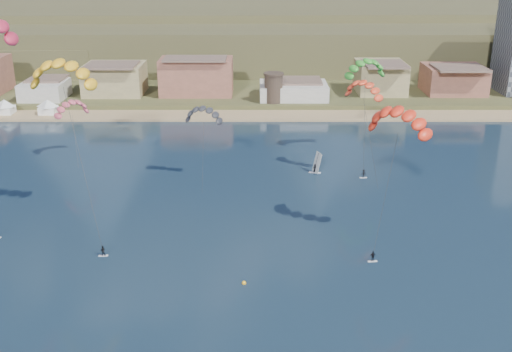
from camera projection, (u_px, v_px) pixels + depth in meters
The scene contains 13 objects.
ground at pixel (256, 351), 72.54m from camera, with size 2400.00×2400.00×0.00m, color black.
beach at pixel (256, 115), 171.62m from camera, with size 2200.00×12.00×0.90m.
foothills at pixel (304, 26), 286.80m from camera, with size 940.00×210.00×18.00m.
town at pixel (123, 76), 183.87m from camera, with size 400.00×24.00×12.00m.
watchtower at pixel (273, 87), 176.94m from camera, with size 5.82×5.82×8.60m.
kitesurfer_yellow at pixel (61, 70), 97.46m from camera, with size 13.99×16.09×30.38m.
kitesurfer_orange at pixel (400, 116), 93.68m from camera, with size 11.22×13.90×23.38m.
kitesurfer_green at pixel (366, 66), 132.49m from camera, with size 10.51×18.48×24.54m.
distant_kite_pink at pixel (71, 105), 134.36m from camera, with size 8.15×8.15×15.15m.
distant_kite_dark at pixel (203, 112), 120.40m from camera, with size 8.41×6.39×17.05m.
distant_kite_orange at pixel (364, 86), 120.81m from camera, with size 8.59×8.12×21.47m.
windsurfer at pixel (316, 166), 128.58m from camera, with size 2.57×2.84×4.41m.
buoy at pixel (244, 283), 86.83m from camera, with size 0.64×0.64×0.64m.
Camera 1 is at (0.05, -60.56, 44.96)m, focal length 43.12 mm.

